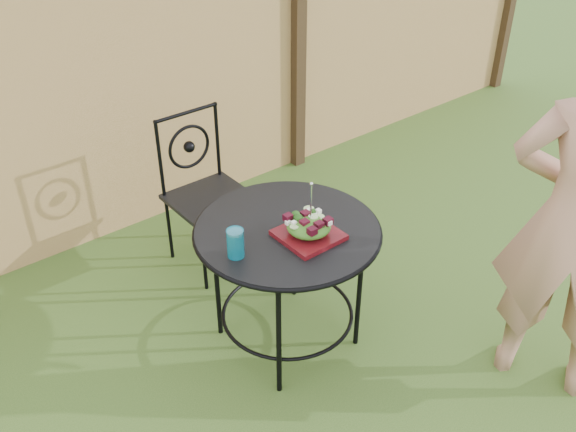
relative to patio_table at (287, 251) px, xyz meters
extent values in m
plane|color=#264416|center=(0.00, -0.65, -0.59)|extent=(60.00, 60.00, 0.00)
cube|color=tan|center=(0.00, 1.55, 0.31)|extent=(8.00, 0.05, 1.80)
cube|color=black|center=(1.30, 1.50, 0.36)|extent=(0.09, 0.09, 1.90)
cylinder|color=black|center=(0.00, 0.00, 0.13)|extent=(0.90, 0.90, 0.02)
torus|color=black|center=(0.00, 0.00, 0.12)|extent=(0.92, 0.92, 0.02)
torus|color=black|center=(0.00, 0.00, -0.41)|extent=(0.70, 0.70, 0.02)
cylinder|color=black|center=(0.26, 0.26, -0.23)|extent=(0.03, 0.03, 0.71)
cylinder|color=black|center=(-0.26, 0.26, -0.23)|extent=(0.03, 0.03, 0.71)
cylinder|color=black|center=(-0.26, -0.26, -0.23)|extent=(0.03, 0.03, 0.71)
cylinder|color=black|center=(0.26, -0.26, -0.23)|extent=(0.03, 0.03, 0.71)
cube|color=black|center=(0.08, 0.83, -0.14)|extent=(0.46, 0.46, 0.03)
cylinder|color=black|center=(0.08, 1.04, 0.35)|extent=(0.42, 0.02, 0.02)
torus|color=black|center=(0.08, 1.04, 0.13)|extent=(0.28, 0.02, 0.28)
cylinder|color=black|center=(-0.12, 0.63, -0.37)|extent=(0.02, 0.02, 0.44)
cylinder|color=black|center=(0.28, 0.63, -0.37)|extent=(0.02, 0.02, 0.44)
cylinder|color=black|center=(-0.12, 1.03, -0.37)|extent=(0.02, 0.02, 0.44)
cylinder|color=black|center=(0.28, 1.03, -0.37)|extent=(0.02, 0.02, 0.44)
cylinder|color=black|center=(-0.12, 1.04, 0.11)|extent=(0.02, 0.02, 0.50)
cylinder|color=black|center=(0.28, 1.04, 0.11)|extent=(0.02, 0.02, 0.50)
cube|color=#500B14|center=(0.03, -0.12, 0.15)|extent=(0.27, 0.27, 0.02)
ellipsoid|color=#235614|center=(0.03, -0.12, 0.20)|extent=(0.21, 0.21, 0.08)
cylinder|color=silver|center=(0.04, -0.12, 0.33)|extent=(0.01, 0.01, 0.18)
cylinder|color=#0A657E|center=(-0.32, -0.03, 0.21)|extent=(0.08, 0.08, 0.14)
camera|label=1|loc=(-1.60, -1.99, 1.90)|focal=40.00mm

